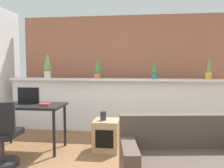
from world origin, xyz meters
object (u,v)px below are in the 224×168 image
potted_plant_1 (98,69)px  potted_plant_2 (154,71)px  tv_monitor (28,95)px  office_chair (1,139)px  book_on_desk (45,105)px  vase_on_shelf (103,116)px  desk (30,110)px  side_cube_shelf (106,135)px  potted_plant_0 (47,66)px  potted_plant_3 (209,70)px  couch (191,165)px

potted_plant_1 → potted_plant_2: bearing=-2.3°
tv_monitor → office_chair: (-0.02, -0.78, -0.50)m
book_on_desk → potted_plant_1: bearing=65.0°
potted_plant_1 → office_chair: (-0.97, -1.90, -0.92)m
potted_plant_1 → vase_on_shelf: size_ratio=2.89×
desk → side_cube_shelf: desk is taller
potted_plant_0 → potted_plant_3: (3.27, 0.03, -0.07)m
desk → vase_on_shelf: (1.19, 0.11, -0.09)m
desk → book_on_desk: book_on_desk is taller
potted_plant_3 → side_cube_shelf: potted_plant_3 is taller
tv_monitor → couch: tv_monitor is taller
book_on_desk → tv_monitor: bearing=154.6°
tv_monitor → vase_on_shelf: tv_monitor is taller
potted_plant_2 → potted_plant_3: potted_plant_3 is taller
side_cube_shelf → couch: bearing=-43.8°
potted_plant_0 → potted_plant_1: (1.07, 0.02, -0.06)m
tv_monitor → vase_on_shelf: size_ratio=2.49×
potted_plant_1 → potted_plant_3: potted_plant_3 is taller
couch → book_on_desk: bearing=157.1°
couch → office_chair: bearing=173.8°
potted_plant_3 → couch: (-0.73, -2.17, -1.01)m
office_chair → side_cube_shelf: size_ratio=1.82×
potted_plant_2 → side_cube_shelf: 1.67m
potted_plant_1 → potted_plant_0: bearing=-178.8°
potted_plant_0 → potted_plant_1: 1.07m
potted_plant_1 → side_cube_shelf: 1.56m
book_on_desk → couch: couch is taller
vase_on_shelf → desk: bearing=-174.7°
tv_monitor → office_chair: bearing=-91.4°
potted_plant_0 → tv_monitor: size_ratio=1.49×
office_chair → potted_plant_0: bearing=93.1°
office_chair → couch: 2.45m
book_on_desk → couch: size_ratio=0.10×
potted_plant_3 → side_cube_shelf: bearing=-149.3°
potted_plant_2 → office_chair: 2.96m
book_on_desk → potted_plant_2: bearing=35.3°
potted_plant_2 → desk: (-2.04, -1.16, -0.61)m
side_cube_shelf → potted_plant_1: bearing=107.7°
potted_plant_1 → couch: potted_plant_1 is taller
potted_plant_2 → side_cube_shelf: bearing=-127.6°
potted_plant_1 → side_cube_shelf: bearing=-72.3°
potted_plant_0 → book_on_desk: (0.47, -1.27, -0.60)m
tv_monitor → potted_plant_3: bearing=19.8°
office_chair → side_cube_shelf: 1.55m
potted_plant_1 → couch: size_ratio=0.25×
tv_monitor → desk: bearing=-54.1°
tv_monitor → book_on_desk: (0.35, -0.17, -0.12)m
couch → potted_plant_2: bearing=98.4°
couch → side_cube_shelf: bearing=136.2°
potted_plant_0 → potted_plant_1: bearing=1.2°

